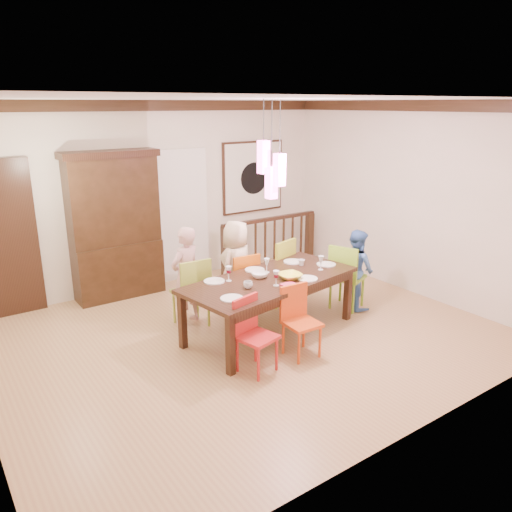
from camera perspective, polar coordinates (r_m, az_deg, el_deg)
floor at (r=6.49m, az=-1.02°, el=-9.02°), size 6.00×6.00×0.00m
ceiling at (r=5.83m, az=-1.18°, el=17.53°), size 6.00×6.00×0.00m
wall_back at (r=8.15m, az=-11.03°, el=6.83°), size 6.00×0.00×6.00m
wall_right at (r=8.03m, az=17.08°, el=6.25°), size 0.00×5.00×5.00m
crown_molding at (r=5.83m, az=-1.17°, el=16.74°), size 6.00×5.00×0.16m
white_doorway at (r=8.34m, az=-8.59°, el=4.38°), size 0.97×0.05×2.22m
painting at (r=8.96m, az=-0.33°, el=9.02°), size 1.25×0.06×1.25m
pendant_cluster at (r=5.96m, az=1.78°, el=9.87°), size 0.27×0.21×1.14m
dining_table at (r=6.30m, az=1.66°, el=-3.18°), size 2.41×1.38×0.75m
chair_far_left at (r=6.63m, az=-7.51°, el=-3.48°), size 0.45×0.45×0.95m
chair_far_mid at (r=6.96m, az=-1.77°, el=-2.61°), size 0.44×0.44×0.89m
chair_far_right at (r=7.31m, az=2.12°, el=-1.18°), size 0.55×0.55×0.99m
chair_near_left at (r=5.47m, az=0.12°, el=-8.59°), size 0.46×0.46×0.84m
chair_near_mid at (r=5.83m, az=5.29°, el=-7.05°), size 0.39×0.39×0.84m
chair_end_right at (r=7.25m, az=10.44°, el=-1.76°), size 0.56×0.56×0.96m
china_hutch at (r=7.73m, az=-15.83°, el=3.38°), size 1.40×0.46×2.21m
balustrade at (r=8.78m, az=1.59°, el=1.51°), size 1.95×0.12×0.96m
person_far_left at (r=6.66m, az=-8.03°, el=-2.27°), size 0.57×0.46×1.33m
person_far_mid at (r=6.94m, az=-2.26°, el=-1.32°), size 0.77×0.67×1.33m
person_end_right at (r=7.29m, az=11.39°, el=-1.46°), size 0.51×0.62×1.16m
serving_bowl at (r=6.24m, az=3.90°, el=-2.31°), size 0.31×0.31×0.07m
small_bowl at (r=6.28m, az=0.43°, el=-2.19°), size 0.23×0.23×0.07m
cup_left at (r=5.91m, az=-0.93°, el=-3.32°), size 0.12×0.12×0.09m
cup_right at (r=6.76m, az=5.21°, el=-0.76°), size 0.10×0.10×0.08m
plate_far_left at (r=6.16m, az=-4.79°, el=-2.89°), size 0.26×0.26×0.01m
plate_far_mid at (r=6.55m, az=-0.15°, el=-1.59°), size 0.26×0.26×0.01m
plate_far_right at (r=6.91m, az=4.23°, el=-0.65°), size 0.26×0.26×0.01m
plate_near_left at (r=5.62m, az=-2.78°, el=-4.86°), size 0.26×0.26×0.01m
plate_near_mid at (r=6.26m, az=5.89°, el=-2.59°), size 0.26×0.26×0.01m
plate_end_right at (r=6.83m, az=8.03°, el=-0.96°), size 0.26×0.26×0.01m
wine_glass_a at (r=6.14m, az=-3.14°, el=-2.03°), size 0.08×0.08×0.19m
wine_glass_b at (r=6.44m, az=1.23°, el=-1.10°), size 0.08×0.08×0.19m
wine_glass_c at (r=5.98m, az=2.32°, el=-2.56°), size 0.08×0.08×0.19m
wine_glass_d at (r=6.60m, az=7.42°, el=-0.79°), size 0.08×0.08×0.19m
napkin at (r=6.04m, az=3.76°, el=-3.28°), size 0.18×0.14×0.01m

